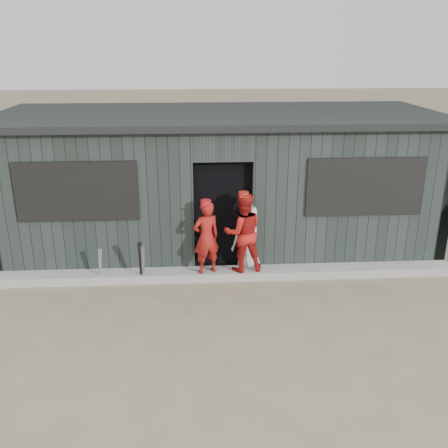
{
  "coord_description": "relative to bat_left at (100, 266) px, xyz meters",
  "views": [
    {
      "loc": [
        -0.47,
        -5.98,
        3.83
      ],
      "look_at": [
        0.0,
        1.8,
        1.0
      ],
      "focal_mm": 40.0,
      "sensor_mm": 36.0,
      "label": 1
    }
  ],
  "objects": [
    {
      "name": "curb",
      "position": [
        2.08,
        0.11,
        -0.26
      ],
      "size": [
        8.0,
        0.36,
        0.15
      ],
      "primitive_type": "cube",
      "color": "gray",
      "rests_on": "ground"
    },
    {
      "name": "player_red_left",
      "position": [
        1.78,
        0.06,
        0.44
      ],
      "size": [
        0.54,
        0.45,
        1.26
      ],
      "primitive_type": "imported",
      "rotation": [
        0.0,
        0.0,
        3.52
      ],
      "color": "maroon",
      "rests_on": "curb"
    },
    {
      "name": "ground",
      "position": [
        2.08,
        -1.71,
        -0.34
      ],
      "size": [
        80.0,
        80.0,
        0.0
      ],
      "primitive_type": "plane",
      "color": "#6E634C",
      "rests_on": "ground"
    },
    {
      "name": "bat_mid",
      "position": [
        0.72,
        -0.09,
        0.04
      ],
      "size": [
        0.12,
        0.3,
        0.76
      ],
      "primitive_type": "cone",
      "rotation": [
        0.3,
        0.0,
        0.19
      ],
      "color": "gray",
      "rests_on": "ground"
    },
    {
      "name": "dugout",
      "position": [
        2.08,
        1.79,
        0.95
      ],
      "size": [
        8.3,
        3.3,
        2.62
      ],
      "color": "black",
      "rests_on": "ground"
    },
    {
      "name": "bat_left",
      "position": [
        0.0,
        0.0,
        0.0
      ],
      "size": [
        0.17,
        0.28,
        0.68
      ],
      "primitive_type": "cone",
      "rotation": [
        0.32,
        0.0,
        0.38
      ],
      "color": "#9C9DA5",
      "rests_on": "ground"
    },
    {
      "name": "player_grey_back",
      "position": [
        2.54,
        0.38,
        0.29
      ],
      "size": [
        0.71,
        0.57,
        1.26
      ],
      "primitive_type": "imported",
      "rotation": [
        0.0,
        0.0,
        3.45
      ],
      "color": "#BCBCBC",
      "rests_on": "ground"
    },
    {
      "name": "bat_right",
      "position": [
        0.68,
        -0.06,
        0.07
      ],
      "size": [
        0.12,
        0.37,
        0.83
      ],
      "primitive_type": "cone",
      "rotation": [
        0.36,
        0.0,
        0.14
      ],
      "color": "black",
      "rests_on": "ground"
    },
    {
      "name": "player_red_right",
      "position": [
        2.4,
        0.11,
        0.5
      ],
      "size": [
        0.72,
        0.6,
        1.37
      ],
      "primitive_type": "imported",
      "rotation": [
        0.0,
        0.0,
        3.27
      ],
      "color": "#AD1815",
      "rests_on": "curb"
    }
  ]
}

